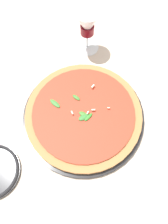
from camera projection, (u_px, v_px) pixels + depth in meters
The scene contains 3 objects.
ground_plane at pixel (73, 114), 0.67m from camera, with size 6.00×6.00×0.00m, color beige.
pizza_arugula_main at pixel (84, 114), 0.65m from camera, with size 0.37×0.37×0.05m.
wine_glass at pixel (87, 25), 0.68m from camera, with size 0.08×0.08×0.15m.
Camera 1 is at (-0.12, 0.24, 0.62)m, focal length 35.00 mm.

